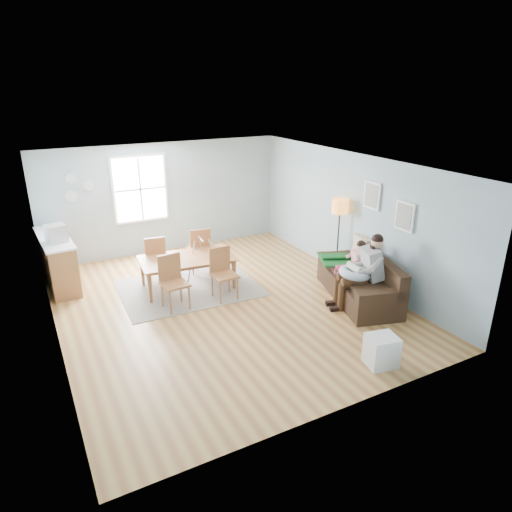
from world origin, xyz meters
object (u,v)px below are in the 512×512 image
father (363,269)px  storage_cube (381,351)px  counter (57,261)px  chair_se (222,269)px  floor_lamp (340,213)px  dining_table (188,273)px  chair_sw (172,278)px  chair_nw (155,255)px  toddler (355,259)px  sofa (361,283)px  chair_ne (200,247)px  monitor (56,233)px  baby_swing (201,260)px

father → storage_cube: father is taller
counter → chair_se: bearing=-37.8°
floor_lamp → storage_cube: size_ratio=3.41×
floor_lamp → counter: size_ratio=0.90×
dining_table → chair_sw: chair_sw is taller
chair_nw → counter: counter is taller
dining_table → toddler: bearing=-27.1°
sofa → chair_se: size_ratio=2.32×
chair_ne → father: bearing=-54.4°
dining_table → chair_se: bearing=-51.2°
father → chair_se: 2.71m
monitor → chair_nw: bearing=-12.6°
chair_se → counter: (-2.81, 2.18, -0.05)m
chair_nw → baby_swing: size_ratio=1.00×
dining_table → chair_se: chair_se is taller
toddler → sofa: bearing=-85.8°
chair_nw → chair_ne: chair_ne is taller
father → monitor: (-4.95, 3.42, 0.47)m
dining_table → monitor: (-2.31, 1.12, 0.90)m
chair_nw → dining_table: bearing=-56.0°
father → dining_table: (-2.64, 2.31, -0.43)m
chair_ne → counter: 2.98m
dining_table → chair_nw: chair_nw is taller
toddler → storage_cube: (-1.24, -2.17, -0.52)m
storage_cube → baby_swing: baby_swing is taller
father → monitor: bearing=145.4°
chair_sw → counter: 2.80m
chair_se → counter: bearing=142.2°
toddler → chair_se: bearing=154.9°
sofa → floor_lamp: floor_lamp is taller
toddler → storage_cube: 2.55m
storage_cube → father: bearing=58.5°
chair_sw → chair_se: 1.01m
father → counter: 6.26m
chair_nw → baby_swing: bearing=-18.4°
father → toddler: bearing=66.9°
chair_sw → monitor: size_ratio=2.42×
sofa → toddler: (-0.02, 0.22, 0.45)m
counter → father: bearing=-37.2°
toddler → chair_sw: bearing=161.1°
father → chair_nw: (-3.12, 3.01, -0.19)m
storage_cube → dining_table: (-1.61, 3.99, 0.09)m
chair_nw → chair_sw: bearing=-92.7°
chair_se → chair_nw: 1.70m
floor_lamp → chair_se: floor_lamp is taller
chair_ne → dining_table: bearing=-128.4°
sofa → counter: size_ratio=1.23×
sofa → chair_nw: size_ratio=2.35×
chair_ne → monitor: monitor is taller
father → chair_ne: father is taller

